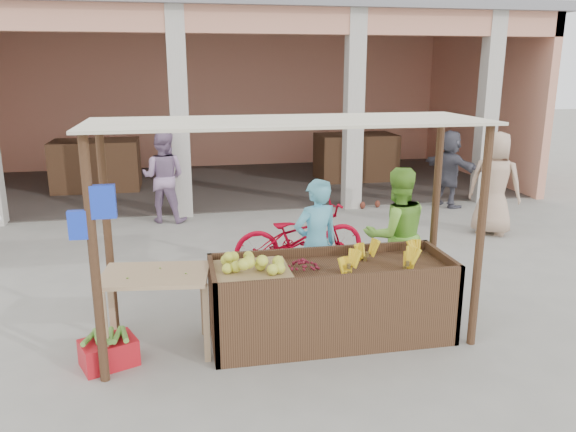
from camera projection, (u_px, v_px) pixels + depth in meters
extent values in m
plane|color=gray|center=(286.00, 340.00, 6.14)|extent=(60.00, 60.00, 0.00)
cube|color=tan|center=(212.00, 98.00, 16.43)|extent=(14.00, 0.20, 4.00)
cube|color=tan|center=(479.00, 101.00, 14.97)|extent=(0.20, 6.00, 4.00)
cube|color=tan|center=(229.00, 20.00, 10.52)|extent=(14.00, 0.30, 0.50)
cube|color=slate|center=(217.00, 13.00, 13.13)|extent=(14.40, 6.40, 0.20)
cube|color=beige|center=(179.00, 115.00, 10.79)|extent=(0.35, 0.35, 4.00)
cube|color=beige|center=(354.00, 112.00, 11.44)|extent=(0.35, 0.35, 4.00)
cube|color=beige|center=(488.00, 110.00, 12.00)|extent=(0.35, 0.35, 4.00)
cube|color=#4D321E|center=(97.00, 165.00, 13.48)|extent=(2.00, 1.20, 1.20)
cube|color=#4D321E|center=(355.00, 157.00, 14.69)|extent=(2.00, 1.20, 1.20)
cube|color=#4D321E|center=(331.00, 303.00, 6.13)|extent=(2.60, 0.95, 0.80)
cylinder|color=#4D321E|center=(95.00, 264.00, 5.06)|extent=(0.09, 0.09, 2.35)
cylinder|color=#4D321E|center=(480.00, 240.00, 5.77)|extent=(0.09, 0.09, 2.35)
cylinder|color=#4D321E|center=(108.00, 232.00, 6.06)|extent=(0.09, 0.09, 2.35)
cylinder|color=#4D321E|center=(435.00, 214.00, 6.77)|extent=(0.09, 0.09, 2.35)
cube|color=beige|center=(289.00, 121.00, 5.61)|extent=(4.00, 1.35, 0.03)
cube|color=blue|center=(103.00, 202.00, 4.94)|extent=(0.22, 0.08, 0.30)
cube|color=blue|center=(79.00, 225.00, 4.95)|extent=(0.18, 0.07, 0.26)
cube|color=olive|center=(251.00, 272.00, 5.85)|extent=(0.80, 0.70, 0.06)
ellipsoid|color=#DEE142|center=(250.00, 262.00, 5.83)|extent=(0.69, 0.60, 0.15)
ellipsoid|color=maroon|center=(302.00, 265.00, 5.95)|extent=(0.40, 0.33, 0.13)
cube|color=tan|center=(155.00, 275.00, 5.70)|extent=(1.15, 0.84, 0.04)
cube|color=tan|center=(105.00, 332.00, 5.43)|extent=(0.06, 0.06, 0.83)
cube|color=tan|center=(206.00, 323.00, 5.61)|extent=(0.06, 0.06, 0.83)
cube|color=tan|center=(112.00, 306.00, 6.01)|extent=(0.06, 0.06, 0.83)
cube|color=tan|center=(203.00, 299.00, 6.19)|extent=(0.06, 0.06, 0.83)
cube|color=red|center=(109.00, 353.00, 5.60)|extent=(0.62, 0.54, 0.27)
ellipsoid|color=maroon|center=(363.00, 195.00, 11.73)|extent=(0.43, 0.43, 0.59)
ellipsoid|color=maroon|center=(378.00, 194.00, 11.84)|extent=(0.43, 0.43, 0.59)
imported|color=#5ABBDC|center=(316.00, 241.00, 6.76)|extent=(0.76, 0.63, 1.74)
imported|color=#7CC63D|center=(396.00, 232.00, 7.00)|extent=(0.87, 0.50, 1.81)
imported|color=#A10117|center=(299.00, 235.00, 8.13)|extent=(0.89, 2.09, 1.06)
imported|color=tan|center=(495.00, 178.00, 9.81)|extent=(1.15, 1.11, 2.02)
imported|color=#4C4B57|center=(449.00, 167.00, 11.82)|extent=(1.22, 1.71, 1.71)
imported|color=gray|center=(163.00, 173.00, 10.63)|extent=(1.04, 0.78, 1.90)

